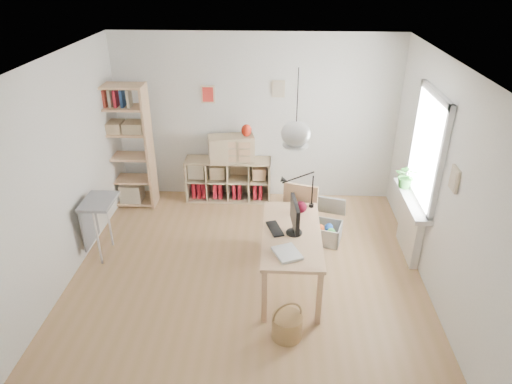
{
  "coord_description": "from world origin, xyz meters",
  "views": [
    {
      "loc": [
        0.35,
        -4.76,
        3.7
      ],
      "look_at": [
        0.1,
        0.3,
        1.05
      ],
      "focal_mm": 32.0,
      "sensor_mm": 36.0,
      "label": 1
    }
  ],
  "objects_px": {
    "cube_shelf": "(227,182)",
    "monitor": "(295,216)",
    "desk": "(291,239)",
    "drawer_chest": "(231,148)",
    "chair": "(297,217)",
    "tall_bookshelf": "(125,142)",
    "storage_chest": "(323,227)"
  },
  "relations": [
    {
      "from": "desk",
      "to": "drawer_chest",
      "type": "distance_m",
      "value": 2.4
    },
    {
      "from": "cube_shelf",
      "to": "monitor",
      "type": "bearing_deg",
      "value": -64.95
    },
    {
      "from": "chair",
      "to": "monitor",
      "type": "distance_m",
      "value": 0.84
    },
    {
      "from": "drawer_chest",
      "to": "cube_shelf",
      "type": "bearing_deg",
      "value": 142.39
    },
    {
      "from": "desk",
      "to": "tall_bookshelf",
      "type": "bearing_deg",
      "value": 142.99
    },
    {
      "from": "desk",
      "to": "monitor",
      "type": "distance_m",
      "value": 0.33
    },
    {
      "from": "storage_chest",
      "to": "monitor",
      "type": "height_order",
      "value": "monitor"
    },
    {
      "from": "storage_chest",
      "to": "monitor",
      "type": "bearing_deg",
      "value": -98.16
    },
    {
      "from": "chair",
      "to": "storage_chest",
      "type": "xyz_separation_m",
      "value": [
        0.4,
        0.34,
        -0.36
      ]
    },
    {
      "from": "chair",
      "to": "monitor",
      "type": "xyz_separation_m",
      "value": [
        -0.06,
        -0.71,
        0.44
      ]
    },
    {
      "from": "cube_shelf",
      "to": "drawer_chest",
      "type": "height_order",
      "value": "drawer_chest"
    },
    {
      "from": "desk",
      "to": "cube_shelf",
      "type": "distance_m",
      "value": 2.48
    },
    {
      "from": "tall_bookshelf",
      "to": "cube_shelf",
      "type": "bearing_deg",
      "value": 10.19
    },
    {
      "from": "desk",
      "to": "monitor",
      "type": "relative_size",
      "value": 3.08
    },
    {
      "from": "tall_bookshelf",
      "to": "drawer_chest",
      "type": "relative_size",
      "value": 2.77
    },
    {
      "from": "chair",
      "to": "tall_bookshelf",
      "type": "bearing_deg",
      "value": 171.78
    },
    {
      "from": "storage_chest",
      "to": "drawer_chest",
      "type": "distance_m",
      "value": 1.97
    },
    {
      "from": "monitor",
      "to": "drawer_chest",
      "type": "bearing_deg",
      "value": 107.2
    },
    {
      "from": "tall_bookshelf",
      "to": "chair",
      "type": "xyz_separation_m",
      "value": [
        2.68,
        -1.25,
        -0.54
      ]
    },
    {
      "from": "cube_shelf",
      "to": "drawer_chest",
      "type": "bearing_deg",
      "value": -25.81
    },
    {
      "from": "monitor",
      "to": "drawer_chest",
      "type": "xyz_separation_m",
      "value": [
        -0.96,
        2.2,
        -0.06
      ]
    },
    {
      "from": "cube_shelf",
      "to": "storage_chest",
      "type": "height_order",
      "value": "cube_shelf"
    },
    {
      "from": "desk",
      "to": "monitor",
      "type": "bearing_deg",
      "value": -26.66
    },
    {
      "from": "cube_shelf",
      "to": "storage_chest",
      "type": "distance_m",
      "value": 1.93
    },
    {
      "from": "desk",
      "to": "drawer_chest",
      "type": "height_order",
      "value": "drawer_chest"
    },
    {
      "from": "tall_bookshelf",
      "to": "storage_chest",
      "type": "xyz_separation_m",
      "value": [
        3.08,
        -0.91,
        -0.9
      ]
    },
    {
      "from": "cube_shelf",
      "to": "chair",
      "type": "distance_m",
      "value": 1.91
    },
    {
      "from": "desk",
      "to": "cube_shelf",
      "type": "bearing_deg",
      "value": 114.61
    },
    {
      "from": "tall_bookshelf",
      "to": "storage_chest",
      "type": "relative_size",
      "value": 2.7
    },
    {
      "from": "tall_bookshelf",
      "to": "drawer_chest",
      "type": "distance_m",
      "value": 1.67
    },
    {
      "from": "cube_shelf",
      "to": "tall_bookshelf",
      "type": "height_order",
      "value": "tall_bookshelf"
    },
    {
      "from": "cube_shelf",
      "to": "drawer_chest",
      "type": "relative_size",
      "value": 1.94
    }
  ]
}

